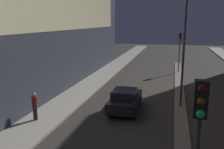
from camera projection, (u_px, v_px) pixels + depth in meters
The scene contains 6 objects.
median_strip at pixel (180, 96), 20.65m from camera, with size 0.82×34.54×0.11m.
traffic_light_near at pixel (198, 132), 5.98m from camera, with size 0.32×0.42×4.71m.
traffic_light_mid at pixel (180, 43), 29.70m from camera, with size 0.32×0.42×4.71m.
street_lamp at pixel (186, 12), 16.71m from camera, with size 0.60×0.60×9.32m.
car_left_lane at pixel (125, 100), 17.37m from camera, with size 1.85×4.14×1.58m.
pedestrian_on_left_sidewalk at pixel (35, 105), 15.31m from camera, with size 0.35×0.35×1.75m.
Camera 1 is at (-0.67, -2.31, 6.15)m, focal length 40.00 mm.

